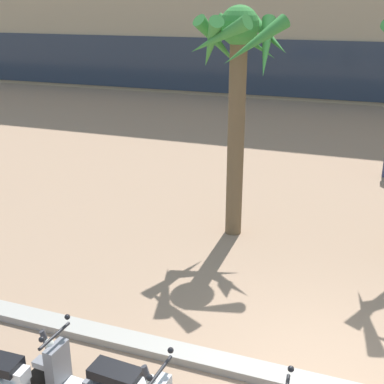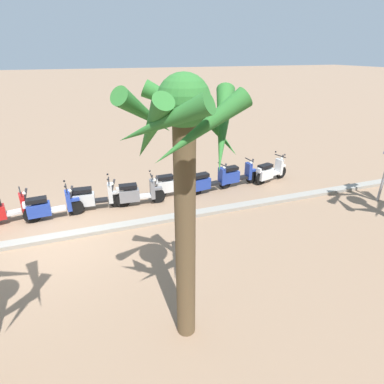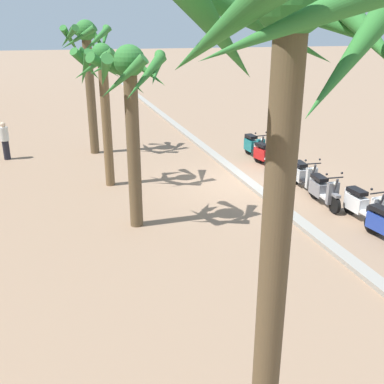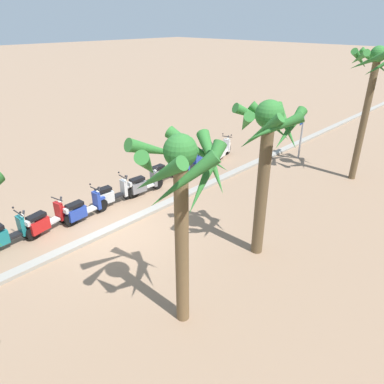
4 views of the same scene
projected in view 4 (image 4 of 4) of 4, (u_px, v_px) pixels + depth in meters
The scene contains 15 objects.
ground_plane at pixel (115, 232), 12.14m from camera, with size 200.00×200.00×0.00m, color #93755B.
curb_strip at pixel (112, 228), 12.21m from camera, with size 60.00×0.36×0.12m, color gray.
scooter_white_mid_centre at pixel (222, 150), 18.30m from camera, with size 1.70×0.74×1.17m.
scooter_blue_gap_after_mid at pixel (202, 157), 17.37m from camera, with size 1.76×0.56×1.04m.
scooter_blue_tail_end at pixel (186, 165), 16.42m from camera, with size 1.82×0.62×1.04m.
scooter_white_mid_rear at pixel (162, 172), 15.66m from camera, with size 1.74×0.56×1.17m.
scooter_grey_lead_nearest at pixel (143, 184), 14.53m from camera, with size 1.73×0.56×1.17m.
scooter_silver_second_in_line at pixel (111, 195), 13.68m from camera, with size 1.79×0.56×1.17m.
scooter_blue_far_back at pixel (83, 209), 12.66m from camera, with size 1.81×0.56×1.17m.
scooter_red_last_in_row at pixel (45, 221), 11.91m from camera, with size 1.75×0.68×1.04m.
scooter_teal_mid_front at pixel (4, 235), 11.09m from camera, with size 1.74×0.56×1.17m.
crossing_sign at pixel (302, 130), 17.86m from camera, with size 0.60×0.16×2.40m.
palm_tree_mid_walkway at pixel (373, 78), 14.25m from camera, with size 2.19×2.19×5.63m.
palm_tree_near_sign at pixel (267, 143), 9.57m from camera, with size 2.01×2.08×4.70m.
palm_tree_far_corner at pixel (181, 185), 7.10m from camera, with size 2.11×2.09×4.63m.
Camera 4 is at (5.61, 9.02, 6.57)m, focal length 33.14 mm.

